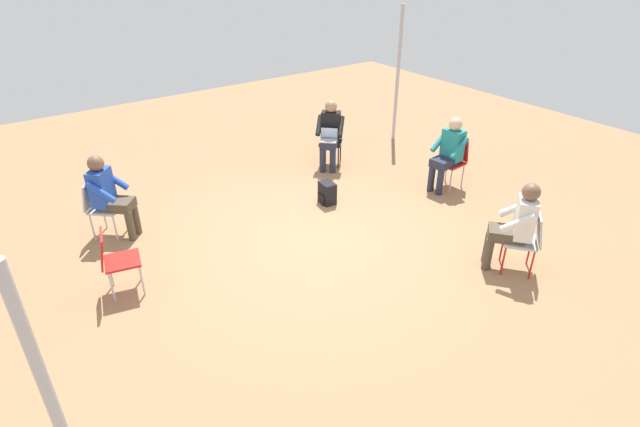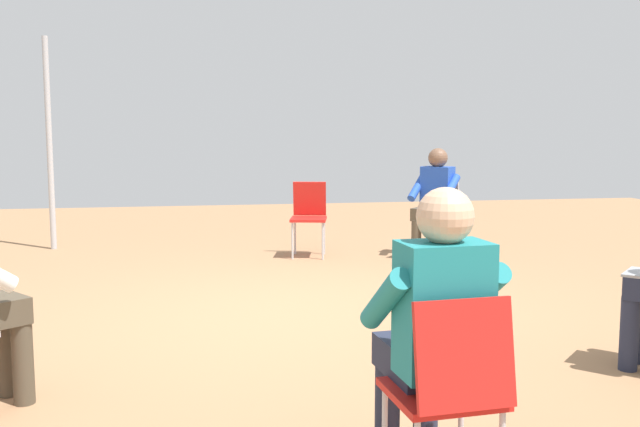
# 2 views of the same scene
# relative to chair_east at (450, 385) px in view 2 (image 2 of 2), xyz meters

# --- Properties ---
(ground_plane) EXTENTS (16.55, 16.55, 0.00)m
(ground_plane) POSITION_rel_chair_east_xyz_m (-2.96, -0.10, -0.50)
(ground_plane) COLOR #99704C
(chair_east) EXTENTS (0.47, 0.43, 0.85)m
(chair_east) POSITION_rel_chair_east_xyz_m (0.00, 0.00, 0.00)
(chair_east) COLOR red
(chair_east) RESTS_ON ground
(chair_west) EXTENTS (0.51, 0.48, 0.85)m
(chair_west) POSITION_rel_chair_east_xyz_m (-5.54, 0.35, 0.00)
(chair_west) COLOR red
(chair_west) RESTS_ON ground
(chair_northwest) EXTENTS (0.59, 0.58, 0.85)m
(chair_northwest) POSITION_rel_chair_east_xyz_m (-5.31, 1.83, 0.00)
(chair_northwest) COLOR #B7B7BC
(chair_northwest) RESTS_ON ground
(person_in_blue) EXTENTS (0.63, 0.63, 1.24)m
(person_in_blue) POSITION_rel_chair_east_xyz_m (-5.19, 1.72, 0.20)
(person_in_blue) COLOR #4C4233
(person_in_blue) RESTS_ON ground
(person_in_teal) EXTENTS (0.54, 0.52, 1.24)m
(person_in_teal) POSITION_rel_chair_east_xyz_m (-0.17, -0.01, 0.20)
(person_in_teal) COLOR #23283D
(person_in_teal) RESTS_ON ground
(backpack_near_laptop_user) EXTENTS (0.27, 0.30, 0.36)m
(backpack_near_laptop_user) POSITION_rel_chair_east_xyz_m (-2.13, 0.73, -0.34)
(backpack_near_laptop_user) COLOR black
(backpack_near_laptop_user) RESTS_ON ground
(tent_pole_near) EXTENTS (0.07, 0.07, 2.54)m
(tent_pole_near) POSITION_rel_chair_east_xyz_m (-6.53, -2.65, 0.78)
(tent_pole_near) COLOR #B2B2B7
(tent_pole_near) RESTS_ON ground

